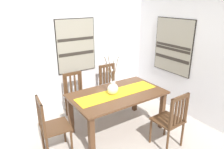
% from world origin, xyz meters
% --- Properties ---
extents(wall_back, '(6.40, 0.12, 2.70)m').
position_xyz_m(wall_back, '(0.00, 1.86, 1.35)').
color(wall_back, silver).
rests_on(wall_back, ground_plane).
extents(wall_side, '(0.12, 6.40, 2.70)m').
position_xyz_m(wall_side, '(1.86, 0.00, 1.35)').
color(wall_side, silver).
rests_on(wall_side, ground_plane).
extents(dining_table, '(1.64, 0.95, 0.75)m').
position_xyz_m(dining_table, '(0.27, 0.54, 0.64)').
color(dining_table, '#51331E').
rests_on(dining_table, ground_plane).
extents(table_runner, '(1.51, 0.36, 0.01)m').
position_xyz_m(table_runner, '(0.27, 0.54, 0.75)').
color(table_runner, gold).
rests_on(table_runner, dining_table).
extents(centerpiece_vase, '(0.29, 0.22, 0.68)m').
position_xyz_m(centerpiece_vase, '(0.17, 0.55, 0.87)').
color(centerpiece_vase, silver).
rests_on(centerpiece_vase, dining_table).
extents(chair_0, '(0.43, 0.43, 0.97)m').
position_xyz_m(chair_0, '(0.71, -0.31, 0.51)').
color(chair_0, '#4C301C').
rests_on(chair_0, ground_plane).
extents(chair_1, '(0.45, 0.45, 0.96)m').
position_xyz_m(chair_1, '(-0.93, 0.58, 0.50)').
color(chair_1, '#4C301C').
rests_on(chair_1, ground_plane).
extents(chair_2, '(0.43, 0.43, 0.95)m').
position_xyz_m(chair_2, '(0.68, 1.43, 0.50)').
color(chair_2, '#4C301C').
rests_on(chair_2, ground_plane).
extents(chair_3, '(0.43, 0.43, 0.92)m').
position_xyz_m(chair_3, '(-0.15, 1.41, 0.49)').
color(chair_3, '#4C301C').
rests_on(chair_3, ground_plane).
extents(painting_on_back_wall, '(0.85, 0.05, 1.12)m').
position_xyz_m(painting_on_back_wall, '(0.08, 1.79, 1.39)').
color(painting_on_back_wall, black).
extents(painting_on_side_wall, '(0.05, 0.97, 1.15)m').
position_xyz_m(painting_on_side_wall, '(1.79, 0.71, 1.37)').
color(painting_on_side_wall, black).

